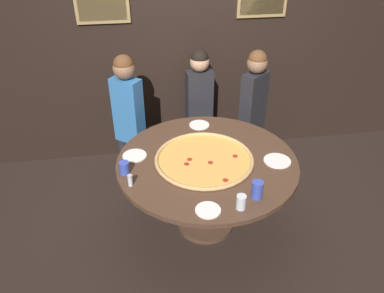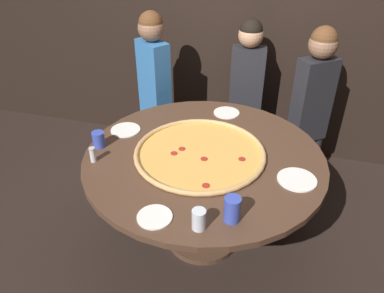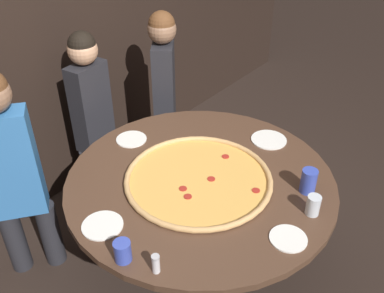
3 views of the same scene
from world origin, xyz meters
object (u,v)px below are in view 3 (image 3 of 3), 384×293
white_plate_far_back (102,225)px  white_plate_near_front (288,238)px  drink_cup_near_left (309,181)px  diner_side_left (12,168)px  condiment_shaker (156,264)px  diner_far_right (92,110)px  white_plate_left_side (269,140)px  drink_cup_far_left (123,251)px  drink_cup_by_shaker (313,205)px  diner_side_right (164,89)px  white_plate_beside_cup (131,139)px  dining_table (200,196)px  giant_pizza (198,179)px

white_plate_far_back → white_plate_near_front: 0.90m
drink_cup_near_left → diner_side_left: 1.64m
condiment_shaker → diner_far_right: diner_far_right is taller
drink_cup_near_left → white_plate_left_side: drink_cup_near_left is taller
drink_cup_far_left → drink_cup_by_shaker: size_ratio=0.96×
diner_side_right → diner_side_left: 1.29m
drink_cup_by_shaker → diner_far_right: bearing=90.3°
white_plate_far_back → diner_side_left: 0.70m
white_plate_near_front → white_plate_beside_cup: bearing=83.2°
drink_cup_far_left → diner_side_left: (0.04, 0.93, -0.01)m
drink_cup_far_left → white_plate_far_back: drink_cup_far_left is taller
white_plate_beside_cup → white_plate_left_side: 0.88m
drink_cup_near_left → diner_far_right: diner_far_right is taller
condiment_shaker → diner_side_left: size_ratio=0.07×
white_plate_beside_cup → diner_side_left: diner_side_left is taller
drink_cup_by_shaker → white_plate_beside_cup: drink_cup_by_shaker is taller
drink_cup_far_left → drink_cup_by_shaker: bearing=-33.6°
drink_cup_by_shaker → white_plate_far_back: size_ratio=0.53×
diner_side_right → diner_side_left: size_ratio=0.99×
dining_table → giant_pizza: giant_pizza is taller
white_plate_near_front → white_plate_left_side: (0.68, 0.50, 0.00)m
dining_table → drink_cup_by_shaker: drink_cup_by_shaker is taller
white_plate_beside_cup → drink_cup_far_left: bearing=-137.0°
diner_side_right → dining_table: bearing=14.9°
drink_cup_near_left → white_plate_left_side: size_ratio=0.61×
dining_table → condiment_shaker: condiment_shaker is taller
dining_table → diner_side_left: 1.08m
white_plate_near_front → white_plate_far_back: bearing=122.9°
giant_pizza → drink_cup_far_left: size_ratio=7.91×
white_plate_near_front → diner_side_right: bearing=62.5°
white_plate_near_front → diner_side_right: (0.76, 1.45, 0.03)m
white_plate_left_side → diner_far_right: 1.25m
white_plate_left_side → diner_side_left: size_ratio=0.16×
condiment_shaker → diner_side_left: (-0.00, 1.09, -0.00)m
dining_table → diner_side_right: 1.07m
dining_table → diner_side_right: bearing=52.5°
white_plate_beside_cup → condiment_shaker: condiment_shaker is taller
diner_far_right → white_plate_far_back: bearing=45.7°
diner_far_right → white_plate_near_front: bearing=76.3°
white_plate_far_back → condiment_shaker: condiment_shaker is taller
dining_table → drink_cup_far_left: size_ratio=14.47×
white_plate_far_back → drink_cup_by_shaker: bearing=-46.7°
drink_cup_by_shaker → white_plate_beside_cup: bearing=94.3°
diner_far_right → drink_cup_by_shaker: bearing=84.2°
white_plate_near_front → condiment_shaker: bearing=145.5°
white_plate_far_back → condiment_shaker: 0.40m
dining_table → diner_far_right: bearing=83.9°
drink_cup_near_left → condiment_shaker: 0.95m
white_plate_far_back → diner_far_right: diner_far_right is taller
white_plate_near_front → drink_cup_by_shaker: bearing=-2.3°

